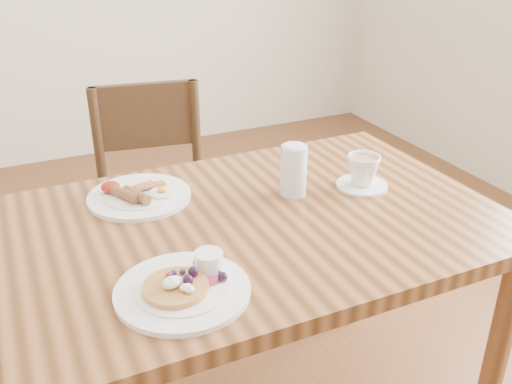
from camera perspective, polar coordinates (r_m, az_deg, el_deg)
dining_table at (r=1.46m, az=0.00°, el=-5.97°), size 1.20×0.80×0.75m
chair_far at (r=2.11m, az=-9.96°, el=-0.48°), size 0.48×0.48×0.88m
pancake_plate at (r=1.15m, az=-7.17°, el=-9.33°), size 0.27×0.27×0.06m
breakfast_plate at (r=1.52m, az=-11.74°, el=-0.30°), size 0.27×0.27×0.04m
teacup_saucer at (r=1.57m, az=10.64°, el=1.92°), size 0.14×0.14×0.09m
water_glass at (r=1.50m, az=3.78°, el=2.17°), size 0.07×0.07×0.14m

